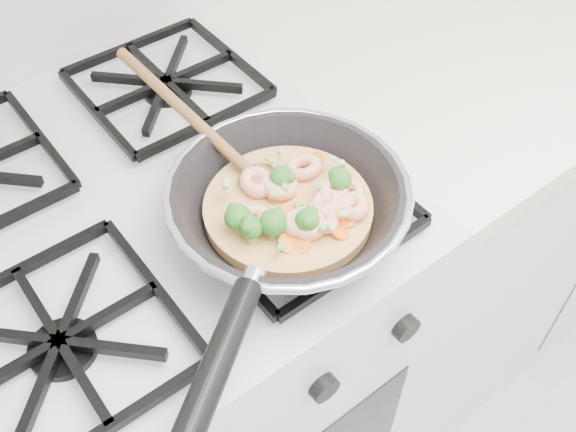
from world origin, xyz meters
TOP-DOWN VIEW (x-y plane):
  - stove at (0.00, 1.70)m, footprint 0.60×0.60m
  - counter_right at (0.80, 1.70)m, footprint 1.00×0.60m
  - skillet at (0.12, 1.53)m, footprint 0.39×0.48m

SIDE VIEW (x-z plane):
  - counter_right at x=0.80m, z-range 0.00..0.90m
  - stove at x=0.00m, z-range 0.00..0.92m
  - skillet at x=0.12m, z-range 0.91..1.00m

